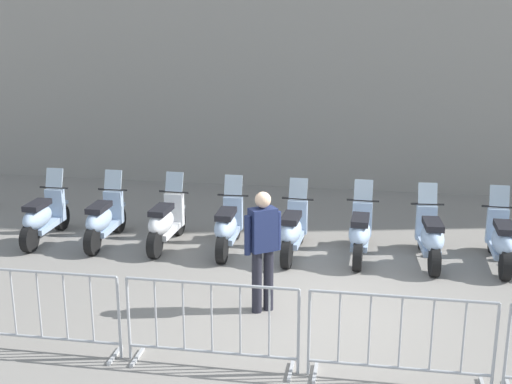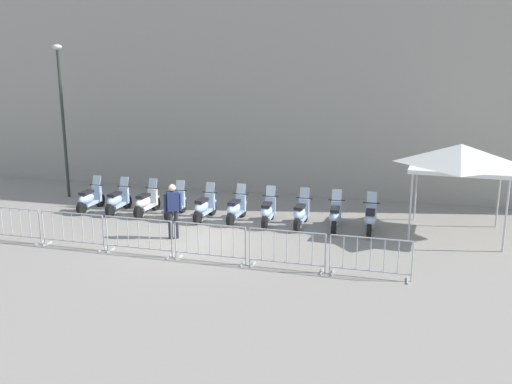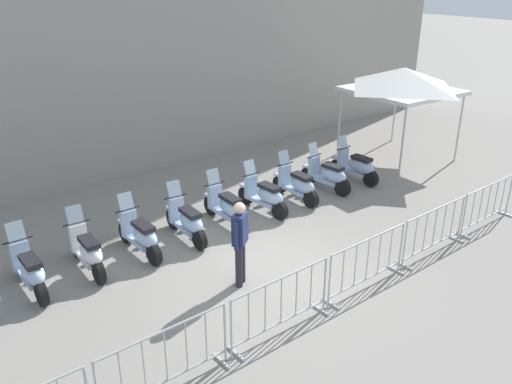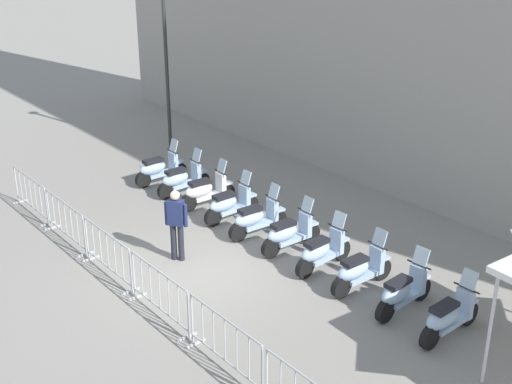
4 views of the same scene
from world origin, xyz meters
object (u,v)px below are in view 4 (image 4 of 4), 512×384
(motorcycle_5, at_px, (289,233))
(motorcycle_7, at_px, (360,270))
(motorcycle_2, at_px, (205,191))
(motorcycle_1, at_px, (181,179))
(motorcycle_8, at_px, (402,292))
(barrier_segment_1, at_px, (66,222))
(barrier_segment_4, at_px, (225,344))
(barrier_segment_2, at_px, (108,254))
(barrier_segment_3, at_px, (160,294))
(barrier_segment_0, at_px, (31,195))
(motorcycle_6, at_px, (322,251))
(street_lamp, at_px, (165,43))
(motorcycle_4, at_px, (256,219))
(motorcycle_0, at_px, (159,169))
(officer_near_row_end, at_px, (176,221))
(motorcycle_3, at_px, (229,204))
(motorcycle_9, at_px, (448,317))

(motorcycle_5, xyz_separation_m, motorcycle_7, (2.27, 0.14, 0.00))
(motorcycle_2, height_order, motorcycle_5, same)
(motorcycle_1, distance_m, motorcycle_8, 7.96)
(motorcycle_5, distance_m, barrier_segment_1, 5.43)
(motorcycle_5, distance_m, barrier_segment_4, 4.71)
(barrier_segment_2, distance_m, barrier_segment_3, 2.16)
(barrier_segment_0, relative_size, barrier_segment_3, 1.00)
(motorcycle_6, xyz_separation_m, barrier_segment_0, (-6.83, -4.30, 0.07))
(street_lamp, bearing_deg, motorcycle_6, -6.95)
(motorcycle_4, relative_size, barrier_segment_0, 0.83)
(motorcycle_0, distance_m, street_lamp, 4.22)
(motorcycle_1, bearing_deg, barrier_segment_1, -75.22)
(barrier_segment_3, bearing_deg, motorcycle_6, 84.46)
(motorcycle_7, relative_size, barrier_segment_4, 0.83)
(barrier_segment_1, bearing_deg, barrier_segment_3, 3.81)
(motorcycle_4, xyz_separation_m, street_lamp, (-6.76, 1.30, 3.20))
(barrier_segment_3, bearing_deg, motorcycle_1, 146.65)
(motorcycle_0, height_order, barrier_segment_0, motorcycle_0)
(motorcycle_5, relative_size, officer_near_row_end, 1.00)
(motorcycle_2, relative_size, barrier_segment_2, 0.83)
(motorcycle_7, distance_m, barrier_segment_0, 9.09)
(motorcycle_4, xyz_separation_m, officer_near_row_end, (-0.01, -2.21, 0.53))
(motorcycle_3, relative_size, barrier_segment_4, 0.83)
(barrier_segment_4, height_order, officer_near_row_end, officer_near_row_end)
(barrier_segment_2, xyz_separation_m, barrier_segment_3, (2.15, 0.14, 0.00))
(barrier_segment_3, height_order, barrier_segment_4, same)
(motorcycle_1, xyz_separation_m, barrier_segment_0, (-1.16, -3.92, 0.07))
(motorcycle_8, bearing_deg, motorcycle_9, 1.95)
(motorcycle_2, distance_m, motorcycle_8, 6.83)
(motorcycle_2, relative_size, motorcycle_5, 1.00)
(motorcycle_8, bearing_deg, motorcycle_4, -175.18)
(motorcycle_4, height_order, motorcycle_6, same)
(motorcycle_1, height_order, motorcycle_4, same)
(motorcycle_8, bearing_deg, motorcycle_5, -176.21)
(motorcycle_1, relative_size, barrier_segment_3, 0.83)
(motorcycle_7, relative_size, motorcycle_9, 1.00)
(motorcycle_1, distance_m, motorcycle_3, 2.27)
(barrier_segment_2, relative_size, street_lamp, 0.34)
(street_lamp, distance_m, officer_near_row_end, 8.06)
(barrier_segment_0, xyz_separation_m, officer_near_row_end, (4.54, 1.89, 0.46))
(barrier_segment_0, height_order, officer_near_row_end, officer_near_row_end)
(motorcycle_6, height_order, barrier_segment_2, motorcycle_6)
(motorcycle_2, xyz_separation_m, barrier_segment_4, (6.32, -3.45, 0.07))
(motorcycle_1, distance_m, barrier_segment_4, 8.16)
(motorcycle_3, relative_size, barrier_segment_3, 0.83)
(motorcycle_8, distance_m, barrier_segment_3, 4.84)
(motorcycle_1, distance_m, motorcycle_6, 5.69)
(motorcycle_1, relative_size, motorcycle_5, 1.00)
(officer_near_row_end, bearing_deg, motorcycle_5, 64.26)
(motorcycle_8, bearing_deg, barrier_segment_4, -97.12)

